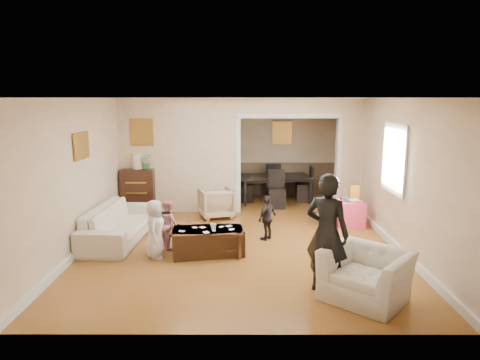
{
  "coord_description": "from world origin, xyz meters",
  "views": [
    {
      "loc": [
        0.02,
        -7.85,
        2.59
      ],
      "look_at": [
        0.0,
        0.2,
        1.05
      ],
      "focal_mm": 31.9,
      "sensor_mm": 36.0,
      "label": 1
    }
  ],
  "objects_px": {
    "dining_table": "(275,189)",
    "adult_person": "(327,233)",
    "armchair_front": "(366,275)",
    "coffee_table": "(208,241)",
    "coffee_cup": "(213,227)",
    "armchair_back": "(216,203)",
    "child_kneel_a": "(155,229)",
    "child_toddler": "(267,218)",
    "dresser": "(139,191)",
    "sofa": "(119,223)",
    "cyan_cup": "(345,200)",
    "table_lamp": "(137,161)",
    "play_table": "(349,213)",
    "child_kneel_b": "(169,224)"
  },
  "relations": [
    {
      "from": "coffee_table",
      "to": "coffee_cup",
      "type": "height_order",
      "value": "coffee_cup"
    },
    {
      "from": "dresser",
      "to": "dining_table",
      "type": "relative_size",
      "value": 0.56
    },
    {
      "from": "coffee_cup",
      "to": "dining_table",
      "type": "height_order",
      "value": "dining_table"
    },
    {
      "from": "dresser",
      "to": "coffee_table",
      "type": "height_order",
      "value": "dresser"
    },
    {
      "from": "armchair_back",
      "to": "child_kneel_a",
      "type": "distance_m",
      "value": 2.59
    },
    {
      "from": "armchair_back",
      "to": "dresser",
      "type": "distance_m",
      "value": 1.83
    },
    {
      "from": "coffee_cup",
      "to": "cyan_cup",
      "type": "xyz_separation_m",
      "value": [
        2.6,
        1.67,
        0.07
      ]
    },
    {
      "from": "child_kneel_a",
      "to": "child_toddler",
      "type": "bearing_deg",
      "value": -65.55
    },
    {
      "from": "coffee_table",
      "to": "coffee_cup",
      "type": "xyz_separation_m",
      "value": [
        0.1,
        -0.05,
        0.27
      ]
    },
    {
      "from": "dining_table",
      "to": "adult_person",
      "type": "distance_m",
      "value": 5.22
    },
    {
      "from": "cyan_cup",
      "to": "adult_person",
      "type": "height_order",
      "value": "adult_person"
    },
    {
      "from": "cyan_cup",
      "to": "child_toddler",
      "type": "bearing_deg",
      "value": -152.23
    },
    {
      "from": "armchair_front",
      "to": "dining_table",
      "type": "bearing_deg",
      "value": 138.69
    },
    {
      "from": "dresser",
      "to": "table_lamp",
      "type": "distance_m",
      "value": 0.69
    },
    {
      "from": "armchair_front",
      "to": "dresser",
      "type": "height_order",
      "value": "dresser"
    },
    {
      "from": "coffee_table",
      "to": "adult_person",
      "type": "bearing_deg",
      "value": -39.66
    },
    {
      "from": "armchair_front",
      "to": "coffee_cup",
      "type": "relative_size",
      "value": 9.39
    },
    {
      "from": "armchair_front",
      "to": "coffee_table",
      "type": "height_order",
      "value": "armchair_front"
    },
    {
      "from": "coffee_cup",
      "to": "dining_table",
      "type": "distance_m",
      "value": 4.05
    },
    {
      "from": "armchair_back",
      "to": "dining_table",
      "type": "relative_size",
      "value": 0.39
    },
    {
      "from": "adult_person",
      "to": "armchair_front",
      "type": "bearing_deg",
      "value": -171.66
    },
    {
      "from": "child_kneel_b",
      "to": "armchair_front",
      "type": "bearing_deg",
      "value": -154.88
    },
    {
      "from": "child_kneel_a",
      "to": "sofa",
      "type": "bearing_deg",
      "value": 42.39
    },
    {
      "from": "armchair_front",
      "to": "dining_table",
      "type": "height_order",
      "value": "armchair_front"
    },
    {
      "from": "dining_table",
      "to": "cyan_cup",
      "type": "bearing_deg",
      "value": -68.26
    },
    {
      "from": "dresser",
      "to": "dining_table",
      "type": "xyz_separation_m",
      "value": [
        3.2,
        1.12,
        -0.19
      ]
    },
    {
      "from": "coffee_cup",
      "to": "armchair_front",
      "type": "bearing_deg",
      "value": -37.41
    },
    {
      "from": "coffee_table",
      "to": "child_kneel_a",
      "type": "height_order",
      "value": "child_kneel_a"
    },
    {
      "from": "dresser",
      "to": "armchair_front",
      "type": "bearing_deg",
      "value": -47.29
    },
    {
      "from": "adult_person",
      "to": "child_kneel_a",
      "type": "bearing_deg",
      "value": 7.7
    },
    {
      "from": "armchair_front",
      "to": "cyan_cup",
      "type": "relative_size",
      "value": 12.8
    },
    {
      "from": "sofa",
      "to": "child_kneel_b",
      "type": "bearing_deg",
      "value": -111.19
    },
    {
      "from": "dresser",
      "to": "adult_person",
      "type": "relative_size",
      "value": 0.62
    },
    {
      "from": "dresser",
      "to": "dining_table",
      "type": "height_order",
      "value": "dresser"
    },
    {
      "from": "table_lamp",
      "to": "cyan_cup",
      "type": "height_order",
      "value": "table_lamp"
    },
    {
      "from": "coffee_cup",
      "to": "child_kneel_a",
      "type": "xyz_separation_m",
      "value": [
        -0.95,
        -0.1,
        -0.01
      ]
    },
    {
      "from": "coffee_table",
      "to": "cyan_cup",
      "type": "relative_size",
      "value": 14.73
    },
    {
      "from": "dresser",
      "to": "play_table",
      "type": "bearing_deg",
      "value": -12.13
    },
    {
      "from": "sofa",
      "to": "coffee_table",
      "type": "xyz_separation_m",
      "value": [
        1.7,
        -0.75,
        -0.1
      ]
    },
    {
      "from": "dresser",
      "to": "coffee_table",
      "type": "relative_size",
      "value": 0.87
    },
    {
      "from": "sofa",
      "to": "child_toddler",
      "type": "xyz_separation_m",
      "value": [
        2.75,
        -0.0,
        0.1
      ]
    },
    {
      "from": "armchair_back",
      "to": "child_toddler",
      "type": "height_order",
      "value": "child_toddler"
    },
    {
      "from": "coffee_table",
      "to": "dining_table",
      "type": "distance_m",
      "value": 4.03
    },
    {
      "from": "dresser",
      "to": "adult_person",
      "type": "height_order",
      "value": "adult_person"
    },
    {
      "from": "adult_person",
      "to": "cyan_cup",
      "type": "bearing_deg",
      "value": -74.04
    },
    {
      "from": "play_table",
      "to": "child_kneel_a",
      "type": "height_order",
      "value": "child_kneel_a"
    },
    {
      "from": "armchair_back",
      "to": "coffee_table",
      "type": "relative_size",
      "value": 0.6
    },
    {
      "from": "coffee_table",
      "to": "dining_table",
      "type": "relative_size",
      "value": 0.64
    },
    {
      "from": "sofa",
      "to": "cyan_cup",
      "type": "relative_size",
      "value": 27.4
    },
    {
      "from": "coffee_table",
      "to": "table_lamp",
      "type": "bearing_deg",
      "value": 123.86
    }
  ]
}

